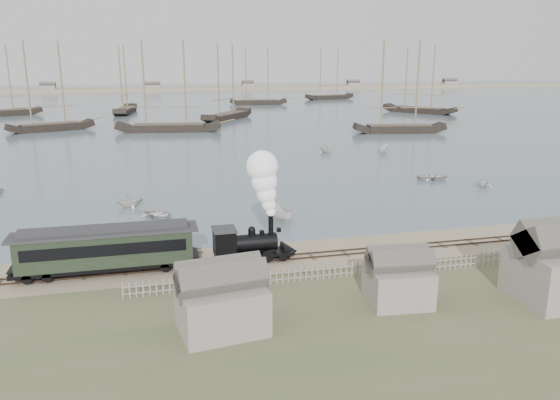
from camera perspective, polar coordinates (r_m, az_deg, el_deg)
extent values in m
plane|color=tan|center=(47.91, 3.76, -4.97)|extent=(600.00, 600.00, 0.00)
cube|color=#4A5B6A|center=(214.07, -10.15, 10.03)|extent=(600.00, 336.00, 0.06)
cube|color=#3C2A20|center=(45.64, 4.70, -5.86)|extent=(120.00, 0.08, 0.12)
cube|color=#3C2A20|center=(46.53, 4.32, -5.45)|extent=(120.00, 0.08, 0.12)
cube|color=#3E3428|center=(46.11, 4.51, -5.73)|extent=(120.00, 1.80, 0.06)
cube|color=gray|center=(293.79, -11.22, 11.14)|extent=(500.00, 20.00, 1.80)
cube|color=black|center=(44.49, -2.70, -5.59)|extent=(6.30, 1.85, 0.23)
cylinder|color=black|center=(44.12, -3.19, -4.50)|extent=(3.89, 1.39, 1.39)
cube|color=black|center=(43.76, -5.82, -4.46)|extent=(1.67, 2.04, 2.13)
cube|color=#2E2E31|center=(43.41, -5.86, -3.07)|extent=(1.85, 2.22, 0.11)
cylinder|color=black|center=(44.07, -0.96, -2.79)|extent=(0.41, 0.41, 1.48)
sphere|color=black|center=(43.81, -2.97, -3.14)|extent=(0.59, 0.59, 0.59)
cone|color=black|center=(45.15, 1.01, -5.40)|extent=(1.30, 1.85, 1.85)
cube|color=black|center=(44.30, -0.14, -3.13)|extent=(0.32, 0.32, 0.32)
cube|color=black|center=(43.93, -17.55, -6.51)|extent=(13.74, 2.26, 0.34)
cube|color=black|center=(43.47, -17.69, -4.82)|extent=(12.76, 2.45, 2.45)
cube|color=black|center=(42.21, -17.82, -5.05)|extent=(11.78, 0.06, 0.88)
cube|color=black|center=(44.57, -17.62, -4.00)|extent=(11.78, 0.06, 0.88)
cube|color=#2E2E31|center=(43.08, -17.82, -3.22)|extent=(13.74, 2.65, 0.18)
cube|color=#2E2E31|center=(42.99, -17.85, -2.84)|extent=(12.27, 1.18, 0.44)
imported|color=silver|center=(46.77, -9.91, -5.20)|extent=(3.78, 4.17, 0.71)
imported|color=silver|center=(57.54, -12.53, -1.47)|extent=(4.66, 4.37, 0.79)
imported|color=silver|center=(62.36, -15.44, -0.03)|extent=(3.09, 3.42, 1.58)
imported|color=silver|center=(54.87, 0.03, -1.47)|extent=(4.34, 2.78, 1.57)
imported|color=silver|center=(76.82, 15.70, 2.37)|extent=(3.71, 4.70, 0.88)
imported|color=silver|center=(74.55, 20.47, 1.87)|extent=(3.73, 3.77, 1.51)
imported|color=silver|center=(96.76, 10.76, 5.25)|extent=(3.73, 3.57, 1.45)
imported|color=silver|center=(95.77, 4.77, 5.42)|extent=(3.86, 3.60, 1.65)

